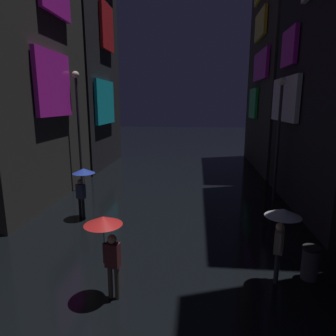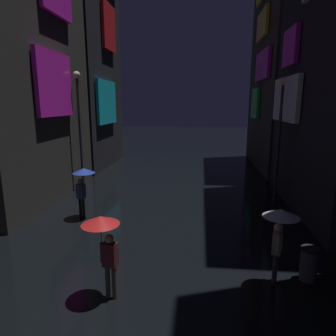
# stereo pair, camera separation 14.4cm
# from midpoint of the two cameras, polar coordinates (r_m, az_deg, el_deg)

# --- Properties ---
(building_left_far) EXTENTS (4.25, 7.52, 22.97)m
(building_left_far) POSITION_cam_midpoint_polar(r_m,az_deg,el_deg) (24.74, -17.47, 27.65)
(building_left_far) COLOR black
(building_left_far) RESTS_ON ground
(building_right_far) EXTENTS (4.25, 8.98, 16.74)m
(building_right_far) POSITION_cam_midpoint_polar(r_m,az_deg,el_deg) (23.98, 21.88, 20.27)
(building_right_far) COLOR #33302D
(building_right_far) RESTS_ON ground
(pedestrian_foreground_left_red) EXTENTS (0.90, 0.90, 2.12)m
(pedestrian_foreground_left_red) POSITION_cam_midpoint_polar(r_m,az_deg,el_deg) (7.33, -12.23, -12.31)
(pedestrian_foreground_left_red) COLOR #38332D
(pedestrian_foreground_left_red) RESTS_ON ground
(pedestrian_midstreet_centre_clear) EXTENTS (0.90, 0.90, 2.12)m
(pedestrian_midstreet_centre_clear) POSITION_cam_midpoint_polar(r_m,az_deg,el_deg) (8.19, 20.35, -10.12)
(pedestrian_midstreet_centre_clear) COLOR #2D2D38
(pedestrian_midstreet_centre_clear) RESTS_ON ground
(pedestrian_midstreet_left_blue) EXTENTS (0.90, 0.90, 2.12)m
(pedestrian_midstreet_left_blue) POSITION_cam_midpoint_polar(r_m,az_deg,el_deg) (12.61, -16.25, -2.07)
(pedestrian_midstreet_left_blue) COLOR black
(pedestrian_midstreet_left_blue) RESTS_ON ground
(streetlamp_left_far) EXTENTS (0.36, 0.36, 6.27)m
(streetlamp_left_far) POSITION_cam_midpoint_polar(r_m,az_deg,el_deg) (16.53, -16.96, 8.87)
(streetlamp_left_far) COLOR #2D2D33
(streetlamp_left_far) RESTS_ON ground
(streetlamp_right_far) EXTENTS (0.36, 0.36, 5.83)m
(streetlamp_right_far) POSITION_cam_midpoint_polar(r_m,az_deg,el_deg) (15.00, 20.12, 7.44)
(streetlamp_right_far) COLOR #2D2D33
(streetlamp_right_far) RESTS_ON ground
(trash_bin) EXTENTS (0.46, 0.46, 0.93)m
(trash_bin) POSITION_cam_midpoint_polar(r_m,az_deg,el_deg) (9.27, 25.04, -16.02)
(trash_bin) COLOR #3F3F47
(trash_bin) RESTS_ON ground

